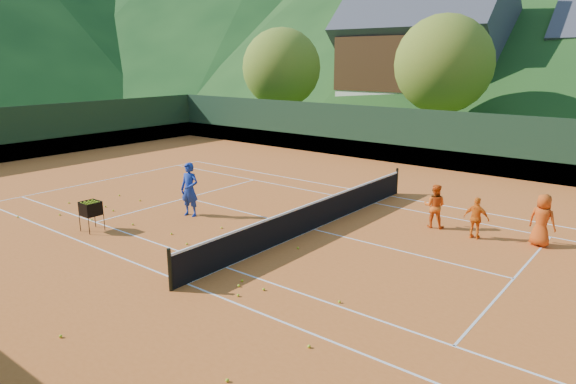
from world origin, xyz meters
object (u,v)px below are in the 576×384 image
Objects in this scene: student_a at (435,206)px; student_b at (476,218)px; ball_hopper at (91,209)px; student_c at (542,220)px; chalet_left at (423,58)px; coach at (190,190)px; tennis_net at (313,215)px.

student_a reaches higher than student_b.
student_b reaches higher than ball_hopper.
chalet_left is at bearing -48.64° from student_c.
student_b is 1.86m from student_c.
coach is at bearing 16.42° from student_a.
chalet_left reaches higher than ball_hopper.
student_a is 1.49× the size of ball_hopper.
student_a is 1.11× the size of student_b.
student_a is 4.09m from tennis_net.
student_c is at bearing 25.79° from tennis_net.
student_b is 1.34× the size of ball_hopper.
chalet_left is at bearing 108.43° from tennis_net.
chalet_left is (-14.53, 27.53, 4.96)m from student_b.
tennis_net is (-4.53, -2.47, -0.17)m from student_b.
student_a is 0.92× the size of student_c.
chalet_left is (-10.00, 30.00, 5.13)m from tennis_net.
student_c is (1.77, 0.57, 0.14)m from student_b.
coach is at bearing 22.11° from student_b.
tennis_net is at bearing 28.68° from student_a.
student_b is 5.16m from tennis_net.
chalet_left is at bearing 86.78° from coach.
student_a is at bearing 15.76° from student_c.
student_b is (8.93, 3.98, -0.31)m from coach.
student_b reaches higher than tennis_net.
student_b is 31.52m from chalet_left.
student_a is 0.12× the size of tennis_net.
chalet_left reaches higher than student_c.
student_a reaches higher than tennis_net.
ball_hopper is (-5.65, -4.67, 0.25)m from tennis_net.
ball_hopper is (-11.94, -7.71, -0.06)m from student_c.
chalet_left reaches higher than student_a.
chalet_left is (-13.04, 27.27, 4.88)m from student_a.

